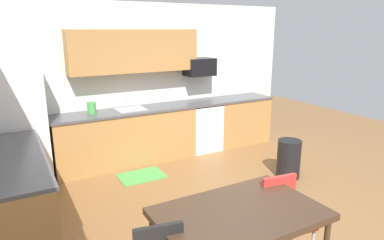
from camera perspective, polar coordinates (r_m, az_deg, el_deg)
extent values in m
plane|color=olive|center=(4.47, 6.51, -15.46)|extent=(12.00, 12.00, 0.00)
cube|color=silver|center=(6.26, -7.44, 6.50)|extent=(5.80, 0.10, 2.70)
cube|color=#AD7A42|center=(5.95, -10.84, -2.98)|extent=(2.39, 0.60, 0.90)
cube|color=#AD7A42|center=(7.03, 7.82, -0.10)|extent=(1.16, 0.60, 0.90)
cube|color=#AD7A42|center=(4.30, -26.99, -11.60)|extent=(0.60, 2.00, 0.90)
cube|color=#4C4C51|center=(6.02, -6.05, 2.04)|extent=(4.80, 0.64, 0.04)
cube|color=#4C4C51|center=(4.12, -27.75, -5.71)|extent=(0.64, 2.00, 0.04)
cube|color=#AD7A42|center=(5.89, -9.56, 11.28)|extent=(2.20, 0.34, 0.70)
cube|color=white|center=(5.49, -27.07, -0.91)|extent=(0.76, 0.70, 1.82)
cube|color=white|center=(6.55, 1.65, -1.15)|extent=(0.60, 0.60, 0.88)
cube|color=black|center=(6.44, 1.68, 2.74)|extent=(0.60, 0.60, 0.03)
cube|color=black|center=(6.42, 1.26, 8.82)|extent=(0.54, 0.36, 0.32)
cube|color=#A5A8AD|center=(5.87, -10.14, 1.15)|extent=(0.48, 0.40, 0.14)
cylinder|color=#B2B5BA|center=(6.00, -10.78, 2.99)|extent=(0.02, 0.02, 0.24)
cube|color=#422D1E|center=(3.03, 7.95, -15.25)|extent=(1.40, 0.90, 0.06)
cylinder|color=#422D1E|center=(3.84, 12.04, -15.10)|extent=(0.05, 0.05, 0.71)
cube|color=red|center=(3.57, 15.72, -15.98)|extent=(0.45, 0.45, 0.05)
cube|color=red|center=(3.60, 14.20, -11.97)|extent=(0.38, 0.09, 0.40)
cylinder|color=#B2B2B7|center=(3.72, 11.60, -18.60)|extent=(0.03, 0.03, 0.42)
cylinder|color=#B2B2B7|center=(3.90, 16.00, -17.25)|extent=(0.03, 0.03, 0.42)
cylinder|color=black|center=(5.56, 15.81, -6.23)|extent=(0.36, 0.36, 0.60)
cube|color=#4CA54C|center=(5.54, -8.41, -9.19)|extent=(0.70, 0.50, 0.01)
cylinder|color=#4CA54C|center=(5.72, -16.37, 1.86)|extent=(0.14, 0.14, 0.20)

